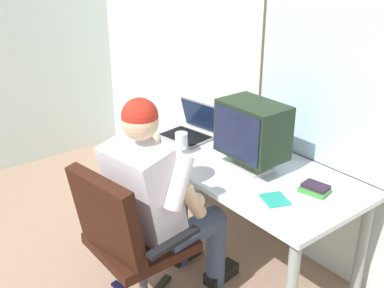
{
  "coord_description": "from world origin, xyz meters",
  "views": [
    {
      "loc": [
        1.72,
        0.37,
        1.99
      ],
      "look_at": [
        -0.15,
        1.83,
        0.95
      ],
      "focal_mm": 43.28,
      "sensor_mm": 36.0,
      "label": 1
    }
  ],
  "objects": [
    {
      "name": "desk_speaker",
      "position": [
        -0.34,
        2.36,
        0.83
      ],
      "size": [
        0.08,
        0.07,
        0.2
      ],
      "color": "black",
      "rests_on": "desk"
    },
    {
      "name": "wall_rear",
      "position": [
        0.01,
        2.64,
        1.35
      ],
      "size": [
        5.11,
        0.08,
        2.72
      ],
      "color": "silver",
      "rests_on": "ground"
    },
    {
      "name": "desk",
      "position": [
        -0.18,
        2.2,
        0.64
      ],
      "size": [
        1.67,
        0.76,
        0.73
      ],
      "color": "gray",
      "rests_on": "ground"
    },
    {
      "name": "crt_monitor",
      "position": [
        -0.04,
        2.2,
        0.98
      ],
      "size": [
        0.4,
        0.27,
        0.42
      ],
      "color": "beige",
      "rests_on": "desk"
    },
    {
      "name": "book_stack",
      "position": [
        0.39,
        2.27,
        0.75
      ],
      "size": [
        0.17,
        0.13,
        0.05
      ],
      "color": "#397F33",
      "rests_on": "desk"
    },
    {
      "name": "laptop",
      "position": [
        -0.67,
        2.25,
        0.79
      ],
      "size": [
        0.38,
        0.36,
        0.24
      ],
      "color": "gray",
      "rests_on": "desk"
    },
    {
      "name": "cd_case",
      "position": [
        0.31,
        2.03,
        0.74
      ],
      "size": [
        0.18,
        0.17,
        0.01
      ],
      "color": "teal",
      "rests_on": "desk"
    },
    {
      "name": "office_chair",
      "position": [
        -0.12,
        1.37,
        0.56
      ],
      "size": [
        0.62,
        0.59,
        0.96
      ],
      "color": "black",
      "rests_on": "ground"
    },
    {
      "name": "wine_glass",
      "position": [
        -0.46,
        1.99,
        0.83
      ],
      "size": [
        0.08,
        0.08,
        0.15
      ],
      "color": "silver",
      "rests_on": "desk"
    },
    {
      "name": "person_seated",
      "position": [
        -0.15,
        1.61,
        0.68
      ],
      "size": [
        0.57,
        0.81,
        1.29
      ],
      "color": "#3B4761",
      "rests_on": "ground"
    }
  ]
}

